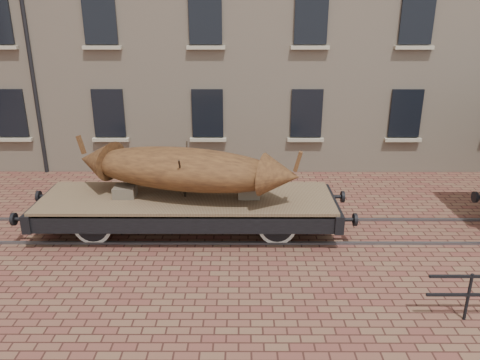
{
  "coord_description": "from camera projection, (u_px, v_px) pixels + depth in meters",
  "views": [
    {
      "loc": [
        -1.3,
        -11.38,
        5.6
      ],
      "look_at": [
        -1.34,
        0.5,
        1.3
      ],
      "focal_mm": 35.0,
      "sensor_mm": 36.0,
      "label": 1
    }
  ],
  "objects": [
    {
      "name": "ground",
      "position": [
        290.0,
        232.0,
        12.6
      ],
      "size": [
        90.0,
        90.0,
        0.0
      ],
      "primitive_type": "plane",
      "color": "brown"
    },
    {
      "name": "rail_track",
      "position": [
        290.0,
        231.0,
        12.59
      ],
      "size": [
        30.0,
        1.52,
        0.06
      ],
      "color": "#59595E",
      "rests_on": "ground"
    },
    {
      "name": "flatcar_wagon",
      "position": [
        187.0,
        204.0,
        12.34
      ],
      "size": [
        8.6,
        2.33,
        1.3
      ],
      "color": "brown",
      "rests_on": "ground"
    },
    {
      "name": "iron_boat",
      "position": [
        184.0,
        169.0,
        12.0
      ],
      "size": [
        6.01,
        2.93,
        1.47
      ],
      "color": "brown",
      "rests_on": "flatcar_wagon"
    }
  ]
}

